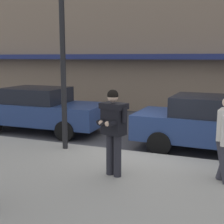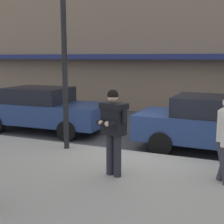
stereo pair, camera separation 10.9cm
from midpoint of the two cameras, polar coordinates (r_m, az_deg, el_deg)
The scene contains 7 objects.
ground_plane at distance 8.45m, azimuth 6.72°, elevation -7.84°, with size 80.00×80.00×0.00m, color #3D3D42.
sidewalk at distance 5.63m, azimuth 8.68°, elevation -16.59°, with size 32.00×5.30×0.14m, color #99968E.
curb_paint_line at distance 8.30m, azimuth 13.54°, elevation -8.37°, with size 28.00×0.12×0.01m, color silver.
parked_sedan_near at distance 11.18m, azimuth -12.25°, elevation 0.56°, with size 4.54×2.00×1.54m.
parked_sedan_mid at distance 8.90m, azimuth 19.25°, elevation -2.16°, with size 4.55×2.04×1.54m.
man_texting_on_phone at distance 6.33m, azimuth 0.75°, elevation -2.11°, with size 0.62×0.64×1.81m.
street_lamp_post at distance 8.28m, azimuth -8.43°, elevation 13.78°, with size 0.36×0.36×4.88m.
Camera 2 is at (2.20, -7.74, 2.58)m, focal length 50.00 mm.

